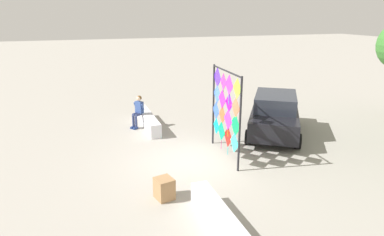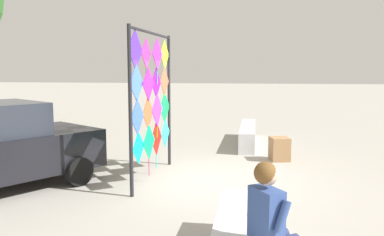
{
  "view_description": "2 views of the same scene",
  "coord_description": "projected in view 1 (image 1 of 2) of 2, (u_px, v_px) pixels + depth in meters",
  "views": [
    {
      "loc": [
        10.16,
        -3.37,
        4.9
      ],
      "look_at": [
        -0.63,
        0.31,
        1.36
      ],
      "focal_mm": 31.66,
      "sensor_mm": 36.0,
      "label": 1
    },
    {
      "loc": [
        -8.08,
        -0.78,
        2.3
      ],
      "look_at": [
        -0.44,
        0.45,
        1.36
      ],
      "focal_mm": 36.9,
      "sensor_mm": 36.0,
      "label": 2
    }
  ],
  "objects": [
    {
      "name": "plaza_ledge_left",
      "position": [
        148.0,
        120.0,
        15.19
      ],
      "size": [
        3.36,
        0.44,
        0.59
      ],
      "primitive_type": "cube",
      "color": "silver",
      "rests_on": "ground"
    },
    {
      "name": "plaza_ledge_right",
      "position": [
        224.0,
        227.0,
        7.62
      ],
      "size": [
        3.36,
        0.44,
        0.59
      ],
      "primitive_type": "cube",
      "color": "silver",
      "rests_on": "ground"
    },
    {
      "name": "ground",
      "position": [
        189.0,
        162.0,
        11.67
      ],
      "size": [
        120.0,
        120.0,
        0.0
      ],
      "primitive_type": "plane",
      "color": "#9E998E"
    },
    {
      "name": "seated_vendor",
      "position": [
        138.0,
        109.0,
        14.98
      ],
      "size": [
        0.65,
        0.7,
        1.43
      ],
      "color": "navy",
      "rests_on": "ground"
    },
    {
      "name": "kite_display_rack",
      "position": [
        226.0,
        108.0,
        11.63
      ],
      "size": [
        2.6,
        0.22,
        3.1
      ],
      "color": "#232328",
      "rests_on": "ground"
    },
    {
      "name": "parked_car",
      "position": [
        275.0,
        114.0,
        14.2
      ],
      "size": [
        4.66,
        3.94,
        1.69
      ],
      "color": "black",
      "rests_on": "ground"
    },
    {
      "name": "cardboard_box_large",
      "position": [
        164.0,
        188.0,
        9.29
      ],
      "size": [
        0.59,
        0.56,
        0.6
      ],
      "primitive_type": "cube",
      "rotation": [
        0.0,
        0.0,
        0.23
      ],
      "color": "#9E754C",
      "rests_on": "ground"
    }
  ]
}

